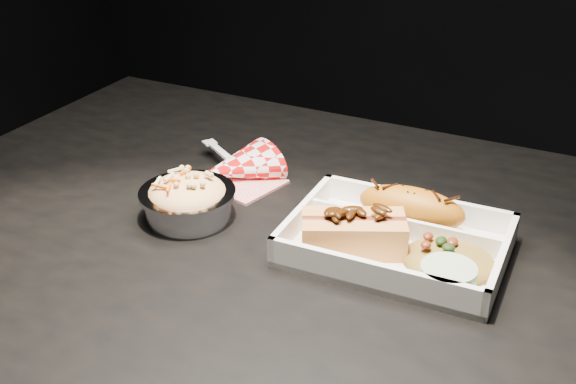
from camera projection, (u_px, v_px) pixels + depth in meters
The scene contains 8 objects.
dining_table at pixel (322, 304), 0.91m from camera, with size 1.20×0.80×0.75m.
food_tray at pixel (397, 245), 0.85m from camera, with size 0.25×0.19×0.04m.
fried_pastry at pixel (411, 207), 0.88m from camera, with size 0.13×0.05×0.05m, color #B26411.
hotdog at pixel (354, 230), 0.84m from camera, with size 0.13×0.10×0.06m.
fried_rice_mound at pixel (450, 253), 0.81m from camera, with size 0.11×0.09×0.03m, color olive.
cupcake_liner at pixel (448, 279), 0.77m from camera, with size 0.06×0.06×0.03m, color #A3BE90.
foil_coleslaw_cup at pixel (188, 198), 0.91m from camera, with size 0.12×0.12×0.06m.
napkin_fork at pixel (237, 167), 1.02m from camera, with size 0.16×0.15×0.10m.
Camera 1 is at (0.29, -0.68, 1.21)m, focal length 45.00 mm.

